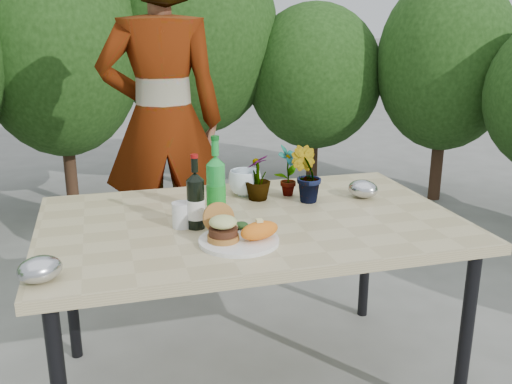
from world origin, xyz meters
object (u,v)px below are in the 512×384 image
object	(u,v)px
patio_table	(251,232)
wine_bottle	(196,201)
dinner_plate	(239,241)
person	(163,122)

from	to	relation	value
patio_table	wine_bottle	bearing A→B (deg)	-167.70
patio_table	dinner_plate	size ratio (longest dim) A/B	5.71
wine_bottle	dinner_plate	bearing A→B (deg)	-65.98
dinner_plate	wine_bottle	xyz separation A→B (m)	(-0.12, 0.19, 0.10)
wine_bottle	person	bearing A→B (deg)	81.14
patio_table	dinner_plate	xyz separation A→B (m)	(-0.10, -0.23, 0.06)
dinner_plate	wine_bottle	bearing A→B (deg)	121.83
patio_table	wine_bottle	size ratio (longest dim) A/B	5.73
patio_table	dinner_plate	bearing A→B (deg)	-113.98
patio_table	person	size ratio (longest dim) A/B	0.85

